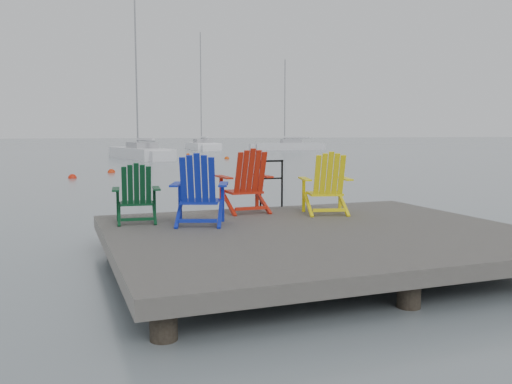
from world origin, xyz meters
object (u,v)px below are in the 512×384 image
object	(u,v)px
chair_green	(136,194)
buoy_c	(227,159)
sailboat_mid	(202,146)
handrail	(271,179)
sailboat_far	(288,147)
chair_blue	(199,190)
buoy_b	(72,178)
chair_yellow	(327,184)
buoy_d	(188,155)
buoy_a	(111,173)
sailboat_near	(140,154)
chair_red	(246,181)

from	to	relation	value
chair_green	buoy_c	xyz separation A→B (m)	(10.73, 29.69, -0.97)
chair_green	sailboat_mid	xyz separation A→B (m)	(14.98, 52.91, -0.61)
handrail	sailboat_mid	xyz separation A→B (m)	(12.32, 51.95, -0.69)
sailboat_far	chair_blue	bearing A→B (deg)	164.91
handrail	buoy_b	xyz separation A→B (m)	(-3.17, 14.69, -1.04)
chair_yellow	buoy_d	world-z (taller)	chair_yellow
buoy_a	sailboat_far	bearing A→B (deg)	52.98
chair_yellow	buoy_b	xyz separation A→B (m)	(-3.73, 15.85, -1.03)
sailboat_near	buoy_d	size ratio (longest dim) A/B	38.35
buoy_a	buoy_b	xyz separation A→B (m)	(-1.87, -2.73, 0.00)
chair_green	chair_blue	xyz separation A→B (m)	(0.87, -0.54, 0.08)
handrail	buoy_c	size ratio (longest dim) A/B	2.35
chair_red	buoy_c	xyz separation A→B (m)	(8.75, 29.23, -1.06)
chair_green	buoy_b	distance (m)	15.68
handrail	sailboat_near	world-z (taller)	sailboat_near
sailboat_far	buoy_b	size ratio (longest dim) A/B	28.57
chair_yellow	buoy_c	bearing A→B (deg)	90.52
sailboat_mid	buoy_d	bearing A→B (deg)	-104.13
chair_red	sailboat_mid	xyz separation A→B (m)	(13.00, 52.45, -0.70)
sailboat_mid	chair_red	bearing A→B (deg)	-98.81
handrail	buoy_d	xyz separation A→B (m)	(7.08, 36.96, -1.04)
sailboat_near	buoy_b	size ratio (longest dim) A/B	33.68
buoy_b	buoy_d	distance (m)	24.52
buoy_c	chair_red	bearing A→B (deg)	-106.66
chair_yellow	chair_red	bearing A→B (deg)	166.47
chair_blue	sailboat_near	xyz separation A→B (m)	(3.99, 33.28, -0.69)
chair_red	buoy_d	xyz separation A→B (m)	(7.76, 37.46, -1.06)
buoy_b	chair_green	bearing A→B (deg)	-88.13
buoy_d	buoy_a	bearing A→B (deg)	-113.21
handrail	chair_red	xyz separation A→B (m)	(-0.68, -0.50, 0.02)
chair_yellow	sailboat_mid	xyz separation A→B (m)	(11.75, 53.11, -0.68)
sailboat_mid	buoy_a	world-z (taller)	sailboat_mid
chair_green	sailboat_far	distance (m)	53.59
buoy_b	buoy_d	size ratio (longest dim) A/B	1.14
buoy_a	buoy_c	distance (m)	14.69
sailboat_near	buoy_a	xyz separation A→B (m)	(-3.49, -14.37, -0.35)
buoy_b	buoy_d	xyz separation A→B (m)	(10.25, 22.27, 0.00)
buoy_d	buoy_c	bearing A→B (deg)	-83.17
chair_red	sailboat_near	distance (m)	32.43
buoy_b	chair_red	bearing A→B (deg)	-80.69
chair_red	buoy_a	world-z (taller)	chair_red
chair_green	sailboat_mid	world-z (taller)	sailboat_mid
chair_green	sailboat_mid	size ratio (longest dim) A/B	0.07
sailboat_mid	buoy_b	bearing A→B (deg)	-107.46
handrail	sailboat_far	world-z (taller)	sailboat_far
sailboat_near	buoy_c	distance (m)	6.63
chair_green	buoy_b	xyz separation A→B (m)	(-0.51, 15.64, -0.97)
chair_green	chair_blue	size ratio (longest dim) A/B	0.86
chair_red	buoy_b	xyz separation A→B (m)	(-2.49, 15.18, -1.06)
sailboat_near	buoy_b	world-z (taller)	sailboat_near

